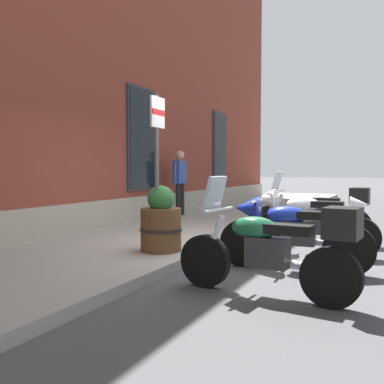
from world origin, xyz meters
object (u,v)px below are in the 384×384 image
at_px(motorcycle_silver_touring, 317,212).
at_px(parking_sign, 157,151).
at_px(pedestrian_blue_top, 180,179).
at_px(barrel_planter, 161,223).
at_px(motorcycle_white_sport, 304,218).
at_px(motorcycle_green_touring, 274,248).
at_px(motorcycle_blue_sport, 289,230).

height_order(motorcycle_silver_touring, parking_sign, parking_sign).
distance_m(motorcycle_silver_touring, pedestrian_blue_top, 4.32).
distance_m(motorcycle_silver_touring, barrel_planter, 3.25).
xyz_separation_m(motorcycle_white_sport, parking_sign, (-1.55, 1.81, 1.06)).
bearing_deg(pedestrian_blue_top, motorcycle_green_touring, -144.96).
relative_size(pedestrian_blue_top, parking_sign, 0.75).
relative_size(motorcycle_white_sport, motorcycle_silver_touring, 0.98).
height_order(motorcycle_white_sport, barrel_planter, barrel_planter).
relative_size(motorcycle_green_touring, barrel_planter, 2.07).
bearing_deg(barrel_planter, pedestrian_blue_top, 23.77).
distance_m(parking_sign, barrel_planter, 1.08).
bearing_deg(pedestrian_blue_top, motorcycle_white_sport, -129.47).
bearing_deg(motorcycle_silver_touring, parking_sign, 147.31).
bearing_deg(parking_sign, motorcycle_green_touring, -117.45).
bearing_deg(barrel_planter, motorcycle_blue_sport, -84.89).
xyz_separation_m(motorcycle_green_touring, motorcycle_silver_touring, (3.86, 0.19, 0.01)).
xyz_separation_m(motorcycle_blue_sport, pedestrian_blue_top, (4.43, 3.89, 0.56)).
distance_m(motorcycle_green_touring, motorcycle_white_sport, 2.60).
xyz_separation_m(motorcycle_silver_touring, parking_sign, (-2.82, 1.81, 1.08)).
distance_m(motorcycle_green_touring, pedestrian_blue_top, 7.06).
height_order(motorcycle_silver_touring, barrel_planter, motorcycle_silver_touring).
bearing_deg(motorcycle_white_sport, barrel_planter, 128.12).
bearing_deg(pedestrian_blue_top, barrel_planter, -156.23).
xyz_separation_m(motorcycle_blue_sport, motorcycle_silver_touring, (2.53, 0.05, 0.00)).
relative_size(motorcycle_white_sport, pedestrian_blue_top, 1.26).
xyz_separation_m(motorcycle_silver_touring, barrel_planter, (-2.70, 1.82, 0.00)).
height_order(motorcycle_blue_sport, motorcycle_white_sport, motorcycle_white_sport).
distance_m(motorcycle_blue_sport, pedestrian_blue_top, 5.92).
bearing_deg(parking_sign, motorcycle_white_sport, -49.43).
xyz_separation_m(motorcycle_white_sport, motorcycle_silver_touring, (1.27, 0.00, -0.02)).
bearing_deg(motorcycle_blue_sport, motorcycle_white_sport, 2.13).
xyz_separation_m(pedestrian_blue_top, barrel_planter, (-4.60, -2.02, -0.55)).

